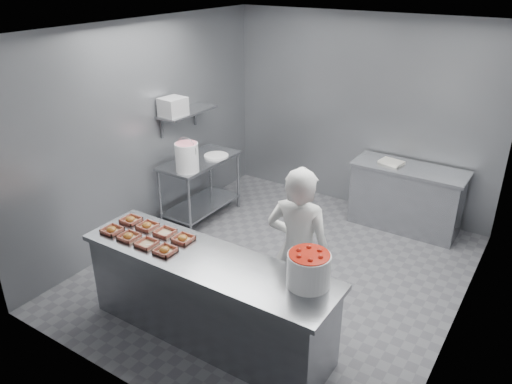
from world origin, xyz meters
TOP-DOWN VIEW (x-y plane):
  - floor at (0.00, 0.00)m, footprint 4.50×4.50m
  - ceiling at (0.00, 0.00)m, footprint 4.50×4.50m
  - wall_back at (0.00, 2.25)m, footprint 4.00×0.04m
  - wall_left at (-2.00, 0.00)m, footprint 0.04×4.50m
  - wall_right at (2.00, 0.00)m, footprint 0.04×4.50m
  - service_counter at (0.00, -1.35)m, footprint 2.60×0.70m
  - prep_table at (-1.65, 0.60)m, footprint 0.60×1.20m
  - back_counter at (0.90, 1.90)m, footprint 1.50×0.60m
  - wall_shelf at (-1.82, 0.60)m, footprint 0.35×0.90m
  - tray_0 at (-1.11, -1.48)m, footprint 0.19×0.18m
  - tray_1 at (-0.87, -1.48)m, footprint 0.19×0.18m
  - tray_2 at (-0.63, -1.48)m, footprint 0.19×0.18m
  - tray_3 at (-0.39, -1.48)m, footprint 0.19×0.18m
  - tray_4 at (-1.11, -1.22)m, footprint 0.19×0.18m
  - tray_5 at (-0.87, -1.22)m, footprint 0.19×0.18m
  - tray_6 at (-0.63, -1.22)m, footprint 0.19×0.18m
  - tray_7 at (-0.39, -1.22)m, footprint 0.19×0.18m
  - worker at (0.64, -0.75)m, footprint 0.69×0.51m
  - strawberry_tub at (0.98, -1.21)m, footprint 0.37×0.37m
  - glaze_bucket at (-1.51, 0.19)m, footprint 0.32×0.30m
  - bucket_lid at (-1.51, 0.81)m, footprint 0.40×0.40m
  - rag at (-1.56, 0.79)m, footprint 0.18×0.17m
  - appliance at (-1.82, 0.33)m, footprint 0.30×0.34m
  - paper_stack at (0.64, 1.90)m, footprint 0.34×0.28m

SIDE VIEW (x-z plane):
  - floor at x=0.00m, z-range 0.00..0.00m
  - back_counter at x=0.90m, z-range 0.00..0.90m
  - service_counter at x=0.00m, z-range 0.00..0.90m
  - prep_table at x=-1.65m, z-range 0.14..1.04m
  - worker at x=0.64m, z-range 0.00..1.75m
  - rag at x=-1.56m, z-range 0.90..0.92m
  - bucket_lid at x=-1.51m, z-range 0.90..0.93m
  - paper_stack at x=0.64m, z-range 0.90..0.94m
  - tray_2 at x=-0.63m, z-range 0.90..0.94m
  - tray_6 at x=-0.63m, z-range 0.90..0.94m
  - tray_0 at x=-1.11m, z-range 0.89..0.95m
  - tray_1 at x=-0.87m, z-range 0.89..0.95m
  - tray_3 at x=-0.39m, z-range 0.89..0.95m
  - tray_4 at x=-1.11m, z-range 0.89..0.95m
  - tray_5 at x=-0.87m, z-range 0.89..0.95m
  - tray_7 at x=-0.39m, z-range 0.89..0.95m
  - strawberry_tub at x=0.98m, z-range 0.91..1.21m
  - glaze_bucket at x=-1.51m, z-range 0.87..1.33m
  - wall_back at x=0.00m, z-range 0.00..2.80m
  - wall_left at x=-2.00m, z-range 0.00..2.80m
  - wall_right at x=2.00m, z-range 0.00..2.80m
  - wall_shelf at x=-1.82m, z-range 1.54..1.56m
  - appliance at x=-1.82m, z-range 1.56..1.80m
  - ceiling at x=0.00m, z-range 2.80..2.80m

